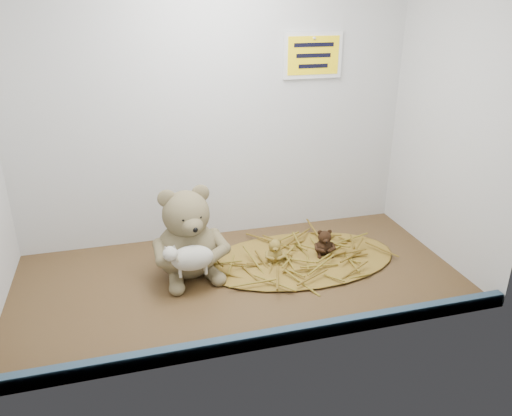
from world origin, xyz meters
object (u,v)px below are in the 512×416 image
object	(u,v)px
mini_teddy_tan	(275,250)
main_teddy	(186,232)
toy_lamb	(192,258)
mini_teddy_brown	(324,241)

from	to	relation	value
mini_teddy_tan	main_teddy	bearing A→B (deg)	-172.63
toy_lamb	mini_teddy_brown	world-z (taller)	toy_lamb
toy_lamb	mini_teddy_tan	bearing A→B (deg)	17.72
main_teddy	toy_lamb	size ratio (longest dim) A/B	1.78
main_teddy	mini_teddy_tan	size ratio (longest dim) A/B	3.50
main_teddy	mini_teddy_brown	world-z (taller)	main_teddy
mini_teddy_brown	mini_teddy_tan	bearing A→B (deg)	-168.09
toy_lamb	main_teddy	bearing A→B (deg)	90.00
toy_lamb	mini_teddy_brown	bearing A→B (deg)	11.81
mini_teddy_brown	main_teddy	bearing A→B (deg)	-171.11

